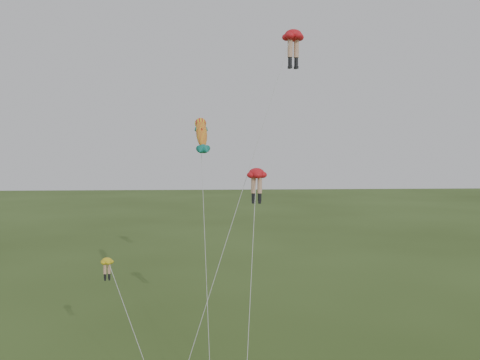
{
  "coord_description": "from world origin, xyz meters",
  "views": [
    {
      "loc": [
        -0.14,
        -30.13,
        14.52
      ],
      "look_at": [
        1.99,
        6.0,
        12.26
      ],
      "focal_mm": 40.0,
      "sensor_mm": 36.0,
      "label": 1
    }
  ],
  "objects": [
    {
      "name": "legs_kite_red_mid",
      "position": [
        2.84,
        3.02,
        12.45
      ],
      "size": [
        1.94,
        5.66,
        13.2
      ],
      "rotation": [
        0.0,
        0.0,
        -0.21
      ],
      "color": "red",
      "rests_on": "ground"
    },
    {
      "name": "legs_kite_yellow",
      "position": [
        -6.01,
        1.74,
        7.02
      ],
      "size": [
        4.26,
        4.84,
        7.86
      ],
      "rotation": [
        0.0,
        0.0,
        0.23
      ],
      "color": "gold",
      "rests_on": "ground"
    },
    {
      "name": "legs_kite_red_high",
      "position": [
        5.77,
        7.73,
        21.9
      ],
      "size": [
        8.97,
        8.97,
        22.79
      ],
      "rotation": [
        0.0,
        0.0,
        0.32
      ],
      "color": "red",
      "rests_on": "ground"
    },
    {
      "name": "fish_kite",
      "position": [
        -0.64,
        8.8,
        15.47
      ],
      "size": [
        1.31,
        10.95,
        16.97
      ],
      "rotation": [
        0.66,
        0.0,
        0.09
      ],
      "color": "yellow",
      "rests_on": "ground"
    }
  ]
}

